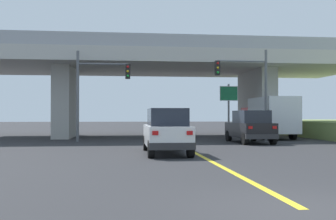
{
  "coord_description": "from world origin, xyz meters",
  "views": [
    {
      "loc": [
        -3.26,
        -6.98,
        1.71
      ],
      "look_at": [
        -0.1,
        21.44,
        2.11
      ],
      "focal_mm": 42.94,
      "sensor_mm": 36.0,
      "label": 1
    }
  ],
  "objects_px": {
    "suv_lead": "(166,131)",
    "traffic_signal_nearside": "(249,83)",
    "traffic_signal_farside": "(95,85)",
    "suv_crossing": "(250,127)",
    "box_truck": "(269,117)",
    "highway_sign": "(229,99)"
  },
  "relations": [
    {
      "from": "suv_lead",
      "to": "box_truck",
      "type": "bearing_deg",
      "value": 51.33
    },
    {
      "from": "suv_lead",
      "to": "traffic_signal_farside",
      "type": "height_order",
      "value": "traffic_signal_farside"
    },
    {
      "from": "suv_lead",
      "to": "box_truck",
      "type": "xyz_separation_m",
      "value": [
        8.95,
        11.18,
        0.58
      ]
    },
    {
      "from": "suv_lead",
      "to": "traffic_signal_nearside",
      "type": "bearing_deg",
      "value": 51.49
    },
    {
      "from": "traffic_signal_nearside",
      "to": "highway_sign",
      "type": "distance_m",
      "value": 4.03
    },
    {
      "from": "suv_lead",
      "to": "suv_crossing",
      "type": "relative_size",
      "value": 1.04
    },
    {
      "from": "box_truck",
      "to": "highway_sign",
      "type": "distance_m",
      "value": 3.3
    },
    {
      "from": "traffic_signal_nearside",
      "to": "suv_lead",
      "type": "bearing_deg",
      "value": -128.51
    },
    {
      "from": "box_truck",
      "to": "traffic_signal_farside",
      "type": "height_order",
      "value": "traffic_signal_farside"
    },
    {
      "from": "traffic_signal_nearside",
      "to": "traffic_signal_farside",
      "type": "bearing_deg",
      "value": 176.77
    },
    {
      "from": "box_truck",
      "to": "traffic_signal_nearside",
      "type": "distance_m",
      "value": 4.61
    },
    {
      "from": "traffic_signal_nearside",
      "to": "highway_sign",
      "type": "relative_size",
      "value": 1.49
    },
    {
      "from": "suv_crossing",
      "to": "highway_sign",
      "type": "bearing_deg",
      "value": 87.67
    },
    {
      "from": "highway_sign",
      "to": "box_truck",
      "type": "bearing_deg",
      "value": -15.35
    },
    {
      "from": "suv_crossing",
      "to": "traffic_signal_farside",
      "type": "height_order",
      "value": "traffic_signal_farside"
    },
    {
      "from": "traffic_signal_nearside",
      "to": "highway_sign",
      "type": "height_order",
      "value": "traffic_signal_nearside"
    },
    {
      "from": "suv_crossing",
      "to": "box_truck",
      "type": "xyz_separation_m",
      "value": [
        3.0,
        4.66,
        0.58
      ]
    },
    {
      "from": "suv_lead",
      "to": "traffic_signal_nearside",
      "type": "xyz_separation_m",
      "value": [
        6.42,
        8.07,
        2.85
      ]
    },
    {
      "from": "suv_crossing",
      "to": "highway_sign",
      "type": "xyz_separation_m",
      "value": [
        0.1,
        5.45,
        1.95
      ]
    },
    {
      "from": "suv_crossing",
      "to": "box_truck",
      "type": "distance_m",
      "value": 5.57
    },
    {
      "from": "highway_sign",
      "to": "suv_lead",
      "type": "bearing_deg",
      "value": -116.81
    },
    {
      "from": "suv_crossing",
      "to": "box_truck",
      "type": "bearing_deg",
      "value": 55.97
    }
  ]
}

